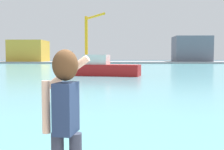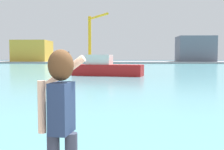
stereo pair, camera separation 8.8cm
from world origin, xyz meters
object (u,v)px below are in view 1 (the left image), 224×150
(boat_moored, at_px, (103,68))
(warehouse_left, at_px, (29,51))
(port_crane, at_px, (89,33))
(warehouse_right, at_px, (192,49))
(person_photographer, at_px, (65,111))

(boat_moored, relative_size, warehouse_left, 0.75)
(warehouse_left, height_order, port_crane, port_crane)
(warehouse_right, bearing_deg, warehouse_left, 179.63)
(person_photographer, relative_size, port_crane, 0.12)
(person_photographer, relative_size, boat_moored, 0.20)
(boat_moored, relative_size, warehouse_right, 0.73)
(boat_moored, height_order, warehouse_left, warehouse_left)
(person_photographer, bearing_deg, port_crane, 15.39)
(boat_moored, bearing_deg, warehouse_left, 129.34)
(warehouse_right, distance_m, port_crane, 34.40)
(boat_moored, height_order, warehouse_right, warehouse_right)
(person_photographer, relative_size, warehouse_left, 0.15)
(warehouse_left, bearing_deg, port_crane, -11.01)
(person_photographer, distance_m, warehouse_right, 94.05)
(boat_moored, xyz_separation_m, warehouse_left, (-28.37, 61.18, 3.09))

